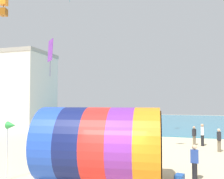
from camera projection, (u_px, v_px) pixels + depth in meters
sea at (169, 121)px, 44.86m from camera, size 120.00×40.00×0.10m
giant_inflatable_tube at (100, 144)px, 11.39m from camera, size 5.80×3.93×3.37m
kite_handler at (195, 162)px, 11.55m from camera, size 0.37×0.24×1.64m
kite_purple_diamond at (50, 51)px, 18.81m from camera, size 0.89×0.86×2.78m
kite_orange_box at (3, 7)px, 13.76m from camera, size 0.45×0.45×1.05m
bystander_near_water at (202, 134)px, 20.39m from camera, size 0.26×0.38×1.81m
bystander_mid_beach at (219, 140)px, 17.98m from camera, size 0.26×0.39×1.67m
bystander_far_left at (194, 136)px, 20.67m from camera, size 0.35×0.42×1.57m
promenade_building at (9, 90)px, 34.51m from camera, size 11.42×6.89×10.27m
beach_flag at (11, 128)px, 11.64m from camera, size 0.47×0.36×2.71m
cooler_box at (180, 178)px, 11.21m from camera, size 0.47×0.59×0.36m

